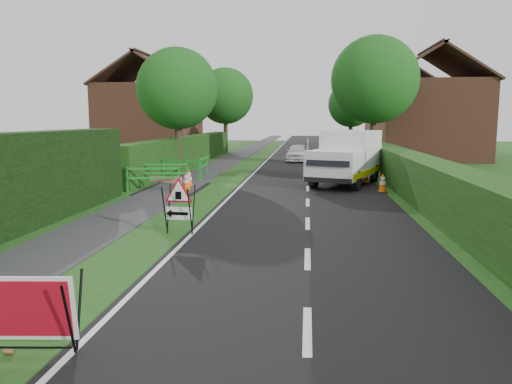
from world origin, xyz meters
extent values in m
plane|color=#1C4F16|center=(0.00, 0.00, 0.00)|extent=(120.00, 120.00, 0.00)
cube|color=black|center=(2.50, 35.00, 0.00)|extent=(6.00, 90.00, 0.02)
cube|color=#2D2D30|center=(-3.00, 35.00, 0.01)|extent=(2.00, 90.00, 0.02)
cube|color=#14380F|center=(-5.00, 22.00, 0.00)|extent=(1.00, 24.00, 1.80)
cube|color=#14380F|center=(6.50, 16.00, 0.00)|extent=(1.20, 50.00, 1.50)
cube|color=brown|center=(-10.00, 30.00, 2.75)|extent=(7.00, 7.00, 5.50)
cube|color=#331E19|center=(-11.75, 30.00, 6.59)|extent=(4.00, 7.40, 2.58)
cube|color=#331E19|center=(-8.25, 30.00, 6.59)|extent=(4.00, 7.40, 2.58)
cube|color=#331E19|center=(-10.00, 30.00, 7.69)|extent=(0.25, 7.40, 0.18)
cube|color=brown|center=(11.00, 28.00, 2.75)|extent=(7.00, 7.00, 5.50)
cube|color=#331E19|center=(9.25, 28.00, 6.59)|extent=(4.00, 7.40, 2.58)
cube|color=#331E19|center=(12.75, 28.00, 6.59)|extent=(4.00, 7.40, 2.58)
cube|color=#331E19|center=(11.00, 28.00, 7.69)|extent=(0.25, 7.40, 0.18)
cube|color=brown|center=(12.00, 42.00, 2.75)|extent=(7.00, 7.00, 5.50)
cube|color=#331E19|center=(10.25, 42.00, 6.59)|extent=(4.00, 7.40, 2.58)
cube|color=#331E19|center=(13.75, 42.00, 6.59)|extent=(4.00, 7.40, 2.58)
cube|color=#331E19|center=(12.00, 42.00, 7.69)|extent=(0.25, 7.40, 0.18)
cylinder|color=#2D2116|center=(-4.60, 18.00, 1.31)|extent=(0.36, 0.36, 2.62)
sphere|color=#134815|center=(-4.60, 18.00, 4.50)|extent=(4.40, 4.40, 4.40)
cylinder|color=#2D2116|center=(6.40, 22.00, 1.49)|extent=(0.36, 0.36, 2.97)
sphere|color=#134815|center=(6.40, 22.00, 5.18)|extent=(5.20, 5.20, 5.20)
cylinder|color=#2D2116|center=(-4.60, 34.00, 1.40)|extent=(0.36, 0.36, 2.80)
sphere|color=#134815|center=(-4.60, 34.00, 4.84)|extent=(4.80, 4.80, 4.80)
cylinder|color=#2D2116|center=(6.40, 38.00, 1.22)|extent=(0.36, 0.36, 2.45)
sphere|color=#134815|center=(6.40, 38.00, 4.23)|extent=(4.20, 4.20, 4.20)
cylinder|color=black|center=(-0.29, -3.61, 0.50)|extent=(0.07, 0.34, 0.95)
cylinder|color=black|center=(-0.33, -3.25, 0.50)|extent=(0.07, 0.34, 0.95)
cylinder|color=black|center=(-0.84, -3.68, 0.17)|extent=(1.16, 0.14, 0.03)
cube|color=white|center=(-0.86, -3.51, 0.58)|extent=(1.18, 0.25, 0.83)
cube|color=#A60B1D|center=(-0.85, -3.52, 0.58)|extent=(1.06, 0.22, 0.72)
cylinder|color=black|center=(-0.99, 2.80, 0.62)|extent=(0.05, 0.37, 1.19)
cylinder|color=black|center=(-0.97, 3.10, 0.62)|extent=(0.05, 0.37, 1.19)
cylinder|color=black|center=(-0.35, 2.75, 0.62)|extent=(0.05, 0.37, 1.19)
cylinder|color=black|center=(-0.33, 3.05, 0.62)|extent=(0.05, 0.37, 1.19)
cube|color=white|center=(-0.66, 2.90, 0.54)|extent=(0.67, 0.07, 0.32)
cube|color=black|center=(-0.66, 2.89, 0.54)|extent=(0.47, 0.04, 0.08)
cone|color=black|center=(-0.92, 2.91, 0.54)|extent=(0.16, 0.20, 0.19)
cube|color=black|center=(-0.66, 2.88, 0.99)|extent=(0.15, 0.02, 0.19)
cube|color=silver|center=(4.44, 13.82, 1.38)|extent=(2.96, 3.69, 1.92)
cube|color=silver|center=(3.61, 11.54, 1.00)|extent=(2.57, 2.62, 1.17)
cube|color=black|center=(3.27, 10.61, 1.29)|extent=(1.72, 0.81, 0.54)
cube|color=#DAC90B|center=(3.18, 13.29, 0.62)|extent=(1.70, 4.63, 0.24)
cube|color=#DAC90B|center=(5.06, 12.61, 0.62)|extent=(1.70, 4.63, 0.24)
cube|color=black|center=(3.27, 10.62, 0.48)|extent=(1.87, 0.78, 0.20)
cylinder|color=black|center=(2.75, 11.80, 0.40)|extent=(0.50, 0.83, 0.80)
cylinder|color=black|center=(4.43, 11.19, 0.40)|extent=(0.50, 0.83, 0.80)
cylinder|color=black|center=(3.84, 14.81, 0.40)|extent=(0.50, 0.83, 0.80)
cylinder|color=black|center=(5.53, 14.20, 0.40)|extent=(0.50, 0.83, 0.80)
cube|color=black|center=(5.41, 10.80, 0.02)|extent=(0.38, 0.38, 0.04)
cone|color=#FD5708|center=(5.41, 10.80, 0.42)|extent=(0.32, 0.32, 0.75)
cylinder|color=white|center=(5.41, 10.80, 0.38)|extent=(0.25, 0.25, 0.14)
cylinder|color=white|center=(5.41, 10.80, 0.56)|extent=(0.17, 0.17, 0.10)
cube|color=black|center=(5.08, 13.69, 0.02)|extent=(0.38, 0.38, 0.04)
cone|color=#FD5708|center=(5.08, 13.69, 0.42)|extent=(0.32, 0.32, 0.75)
cylinder|color=white|center=(5.08, 13.69, 0.38)|extent=(0.25, 0.25, 0.14)
cylinder|color=white|center=(5.08, 13.69, 0.56)|extent=(0.17, 0.17, 0.10)
cube|color=black|center=(4.64, 15.36, 0.02)|extent=(0.38, 0.38, 0.04)
cone|color=#FD5708|center=(4.64, 15.36, 0.42)|extent=(0.32, 0.32, 0.75)
cylinder|color=white|center=(4.64, 15.36, 0.38)|extent=(0.25, 0.25, 0.14)
cylinder|color=white|center=(4.64, 15.36, 0.56)|extent=(0.17, 0.17, 0.10)
cube|color=black|center=(-2.35, 10.53, 0.02)|extent=(0.38, 0.38, 0.04)
cone|color=#FD5708|center=(-2.35, 10.53, 0.42)|extent=(0.32, 0.32, 0.75)
cylinder|color=white|center=(-2.35, 10.53, 0.38)|extent=(0.25, 0.25, 0.14)
cylinder|color=white|center=(-2.35, 10.53, 0.56)|extent=(0.17, 0.17, 0.10)
cube|color=black|center=(-2.49, 11.53, 0.02)|extent=(0.38, 0.38, 0.04)
cone|color=#FD5708|center=(-2.49, 11.53, 0.42)|extent=(0.32, 0.32, 0.75)
cylinder|color=white|center=(-2.49, 11.53, 0.38)|extent=(0.25, 0.25, 0.14)
cylinder|color=white|center=(-2.49, 11.53, 0.56)|extent=(0.17, 0.17, 0.10)
cube|color=#188924|center=(-4.54, 9.87, 0.50)|extent=(0.06, 0.06, 1.00)
cube|color=#188924|center=(-2.60, 10.34, 0.50)|extent=(0.06, 0.06, 1.00)
cube|color=#188924|center=(-3.57, 10.10, 0.92)|extent=(1.96, 0.52, 0.08)
cube|color=#188924|center=(-3.57, 10.10, 0.55)|extent=(1.96, 0.52, 0.08)
cube|color=#188924|center=(-4.54, 9.87, 0.02)|extent=(0.14, 0.35, 0.04)
cube|color=#188924|center=(-2.60, 10.34, 0.02)|extent=(0.14, 0.35, 0.04)
cube|color=#188924|center=(-4.66, 11.67, 0.50)|extent=(0.06, 0.06, 1.00)
cube|color=#188924|center=(-2.70, 12.07, 0.50)|extent=(0.06, 0.06, 1.00)
cube|color=#188924|center=(-3.68, 11.87, 0.92)|extent=(1.97, 0.45, 0.08)
cube|color=#188924|center=(-3.68, 11.87, 0.55)|extent=(1.97, 0.45, 0.08)
cube|color=#188924|center=(-4.66, 11.67, 0.02)|extent=(0.13, 0.35, 0.04)
cube|color=#188924|center=(-2.70, 12.07, 0.02)|extent=(0.13, 0.35, 0.04)
cube|color=#188924|center=(-4.39, 14.24, 0.50)|extent=(0.06, 0.06, 1.00)
cube|color=#188924|center=(-2.45, 13.76, 0.50)|extent=(0.06, 0.06, 1.00)
cube|color=#188924|center=(-3.42, 14.00, 0.92)|extent=(1.95, 0.53, 0.08)
cube|color=#188924|center=(-3.42, 14.00, 0.55)|extent=(1.95, 0.53, 0.08)
cube|color=#188924|center=(-4.39, 14.24, 0.02)|extent=(0.14, 0.35, 0.04)
cube|color=#188924|center=(-2.45, 13.76, 0.02)|extent=(0.14, 0.35, 0.04)
cube|color=#188924|center=(-2.64, 14.33, 0.50)|extent=(0.05, 0.05, 1.00)
cube|color=#188924|center=(-2.66, 16.33, 0.50)|extent=(0.05, 0.05, 1.00)
cube|color=#188924|center=(-2.65, 15.33, 0.92)|extent=(0.07, 2.00, 0.08)
cube|color=#188924|center=(-2.65, 15.33, 0.55)|extent=(0.07, 2.00, 0.08)
cube|color=#188924|center=(-2.64, 14.33, 0.02)|extent=(0.35, 0.06, 0.04)
cube|color=#188924|center=(-2.66, 16.33, 0.02)|extent=(0.35, 0.06, 0.04)
cube|color=red|center=(-3.18, 10.44, 0.00)|extent=(1.44, 0.48, 0.25)
cylinder|color=#BF7F4C|center=(-1.10, -3.55, 0.00)|extent=(0.12, 0.07, 0.07)
imported|color=white|center=(1.81, 25.14, 0.60)|extent=(1.67, 3.59, 1.19)
camera|label=1|loc=(2.47, -8.91, 2.82)|focal=35.00mm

